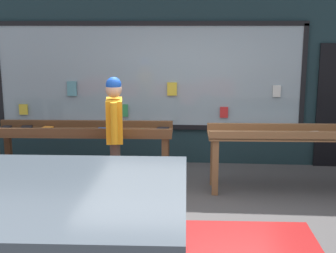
{
  "coord_description": "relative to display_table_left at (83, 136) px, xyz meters",
  "views": [
    {
      "loc": [
        0.18,
        -5.7,
        2.38
      ],
      "look_at": [
        -0.31,
        0.78,
        0.98
      ],
      "focal_mm": 50.0,
      "sensor_mm": 36.0,
      "label": 1
    }
  ],
  "objects": [
    {
      "name": "small_dog",
      "position": [
        0.08,
        -0.65,
        -0.5
      ],
      "size": [
        0.36,
        0.54,
        0.4
      ],
      "rotation": [
        0.0,
        0.0,
        1.98
      ],
      "color": "black",
      "rests_on": "ground_plane"
    },
    {
      "name": "shopfront_facade",
      "position": [
        1.59,
        1.41,
        0.97
      ],
      "size": [
        8.52,
        0.29,
        3.51
      ],
      "color": "#192D33",
      "rests_on": "ground_plane"
    },
    {
      "name": "display_table_right",
      "position": [
        3.2,
        -0.0,
        -0.0
      ],
      "size": [
        2.7,
        0.7,
        0.95
      ],
      "color": "brown",
      "rests_on": "ground_plane"
    },
    {
      "name": "person_browsing",
      "position": [
        0.57,
        -0.46,
        0.24
      ],
      "size": [
        0.3,
        0.66,
        1.7
      ],
      "rotation": [
        0.0,
        0.0,
        1.74
      ],
      "color": "#4C382D",
      "rests_on": "ground_plane"
    },
    {
      "name": "ground_plane",
      "position": [
        1.6,
        -0.98,
        -0.76
      ],
      "size": [
        40.0,
        40.0,
        0.0
      ],
      "primitive_type": "plane",
      "color": "#474444"
    },
    {
      "name": "display_table_left",
      "position": [
        0.0,
        0.0,
        0.0
      ],
      "size": [
        2.7,
        0.75,
        0.95
      ],
      "color": "brown",
      "rests_on": "ground_plane"
    }
  ]
}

